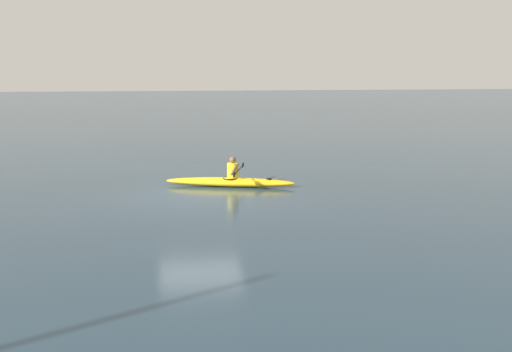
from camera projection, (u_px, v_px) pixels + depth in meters
The scene contains 3 objects.
ground_plane at pixel (200, 196), 18.22m from camera, with size 160.00×160.00×0.00m, color #233847.
kayak at pixel (230, 182), 19.69m from camera, with size 4.26×1.66×0.29m.
kayaker at pixel (233, 169), 19.60m from camera, with size 0.69×2.25×0.70m.
Camera 1 is at (0.87, 17.88, 3.86)m, focal length 42.54 mm.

